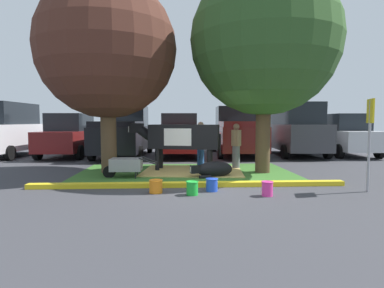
% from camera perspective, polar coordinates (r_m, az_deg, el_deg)
% --- Properties ---
extents(ground_plane, '(80.00, 80.00, 0.00)m').
position_cam_1_polar(ground_plane, '(8.43, 2.25, -7.35)').
color(ground_plane, '#38383D').
extents(grass_island, '(6.85, 4.04, 0.02)m').
position_cam_1_polar(grass_island, '(10.35, -1.11, -5.14)').
color(grass_island, '#386B28').
rests_on(grass_island, ground).
extents(curb_yellow, '(8.05, 0.24, 0.12)m').
position_cam_1_polar(curb_yellow, '(8.21, -0.58, -7.23)').
color(curb_yellow, yellow).
rests_on(curb_yellow, ground).
extents(hay_bedding, '(3.44, 2.73, 0.04)m').
position_cam_1_polar(hay_bedding, '(10.58, 0.09, -4.85)').
color(hay_bedding, tan).
rests_on(hay_bedding, ground).
extents(shade_tree_left, '(4.40, 4.40, 6.16)m').
position_cam_1_polar(shade_tree_left, '(10.87, -14.92, 16.01)').
color(shade_tree_left, brown).
rests_on(shade_tree_left, ground).
extents(shade_tree_right, '(4.68, 4.68, 6.53)m').
position_cam_1_polar(shade_tree_right, '(10.81, 12.78, 17.40)').
color(shade_tree_right, '#4C3823').
rests_on(shade_tree_right, ground).
extents(cow_holstein, '(3.09, 1.17, 1.59)m').
position_cam_1_polar(cow_holstein, '(10.67, -1.99, 1.24)').
color(cow_holstein, black).
rests_on(cow_holstein, ground).
extents(calf_lying, '(1.33, 0.70, 0.48)m').
position_cam_1_polar(calf_lying, '(9.54, 3.88, -4.55)').
color(calf_lying, black).
rests_on(calf_lying, ground).
extents(person_handler, '(0.34, 0.53, 1.58)m').
position_cam_1_polar(person_handler, '(11.23, 7.88, -0.14)').
color(person_handler, slate).
rests_on(person_handler, ground).
extents(person_visitor_near, '(0.52, 0.34, 1.65)m').
position_cam_1_polar(person_visitor_near, '(11.87, 1.55, 0.31)').
color(person_visitor_near, '#23478C').
rests_on(person_visitor_near, ground).
extents(wheelbarrow, '(1.60, 0.61, 0.63)m').
position_cam_1_polar(wheelbarrow, '(9.62, -11.78, -3.67)').
color(wheelbarrow, gray).
rests_on(wheelbarrow, ground).
extents(parking_sign, '(0.16, 0.43, 2.19)m').
position_cam_1_polar(parking_sign, '(8.56, 29.13, 2.72)').
color(parking_sign, '#99999E').
rests_on(parking_sign, ground).
extents(bucket_orange, '(0.33, 0.33, 0.31)m').
position_cam_1_polar(bucket_orange, '(7.56, -6.46, -7.46)').
color(bucket_orange, orange).
rests_on(bucket_orange, ground).
extents(bucket_green, '(0.29, 0.29, 0.32)m').
position_cam_1_polar(bucket_green, '(7.31, 0.04, -7.81)').
color(bucket_green, green).
rests_on(bucket_green, ground).
extents(bucket_blue, '(0.30, 0.30, 0.31)m').
position_cam_1_polar(bucket_blue, '(7.71, 3.55, -7.21)').
color(bucket_blue, blue).
rests_on(bucket_blue, ground).
extents(bucket_pink, '(0.27, 0.27, 0.33)m').
position_cam_1_polar(bucket_pink, '(7.41, 13.28, -7.70)').
color(bucket_pink, '#EA3893').
rests_on(bucket_pink, ground).
extents(suv_black, '(2.28, 4.68, 2.52)m').
position_cam_1_polar(suv_black, '(17.32, -30.18, 2.23)').
color(suv_black, silver).
rests_on(suv_black, ground).
extents(hatchback_white, '(2.17, 4.48, 2.02)m').
position_cam_1_polar(hatchback_white, '(16.18, -20.84, 1.41)').
color(hatchback_white, maroon).
rests_on(hatchback_white, ground).
extents(pickup_truck_black, '(2.40, 5.48, 2.42)m').
position_cam_1_polar(pickup_truck_black, '(15.53, -11.96, 1.97)').
color(pickup_truck_black, black).
rests_on(pickup_truck_black, ground).
extents(sedan_red, '(2.17, 4.48, 2.02)m').
position_cam_1_polar(sedan_red, '(15.29, -2.19, 1.54)').
color(sedan_red, red).
rests_on(sedan_red, ground).
extents(pickup_truck_maroon, '(2.40, 5.48, 2.42)m').
position_cam_1_polar(pickup_truck_maroon, '(16.04, 8.00, 2.09)').
color(pickup_truck_maroon, maroon).
rests_on(pickup_truck_maroon, ground).
extents(suv_dark_grey, '(2.28, 4.68, 2.52)m').
position_cam_1_polar(suv_dark_grey, '(16.30, 17.96, 2.50)').
color(suv_dark_grey, '#3D3D42').
rests_on(suv_dark_grey, ground).
extents(sedan_silver, '(2.17, 4.48, 2.02)m').
position_cam_1_polar(sedan_silver, '(17.37, 25.52, 1.45)').
color(sedan_silver, silver).
rests_on(sedan_silver, ground).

